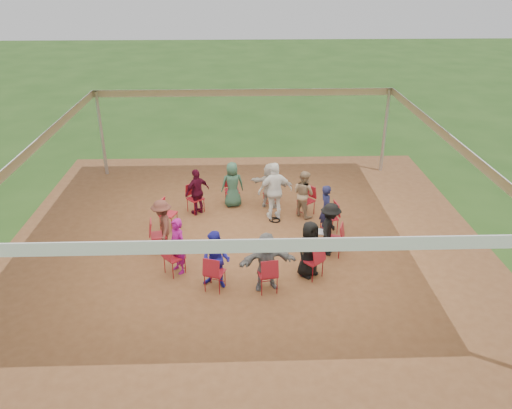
{
  "coord_description": "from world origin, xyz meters",
  "views": [
    {
      "loc": [
        -0.16,
        -11.92,
        6.9
      ],
      "look_at": [
        0.25,
        0.3,
        0.96
      ],
      "focal_mm": 35.0,
      "sensor_mm": 36.0,
      "label": 1
    }
  ],
  "objects_px": {
    "person_seated_1": "(326,209)",
    "person_seated_8": "(216,260)",
    "chair_7": "(159,235)",
    "person_seated_6": "(163,226)",
    "chair_5": "(195,199)",
    "person_seated_3": "(270,185)",
    "chair_6": "(168,214)",
    "chair_9": "(215,273)",
    "person_seated_2": "(304,194)",
    "cable_coil": "(275,220)",
    "person_seated_5": "(197,192)",
    "chair_4": "(232,191)",
    "chair_0": "(334,239)",
    "chair_8": "(174,257)",
    "chair_10": "(268,274)",
    "chair_11": "(312,261)",
    "person_seated_10": "(309,249)",
    "chair_1": "(330,218)",
    "person_seated_7": "(178,246)",
    "chair_3": "(271,192)",
    "standing_person": "(275,191)",
    "laptop": "(323,230)",
    "chair_2": "(306,201)",
    "person_seated_0": "(330,229)",
    "person_seated_9": "(267,261)",
    "person_seated_4": "(233,185)"
  },
  "relations": [
    {
      "from": "chair_1",
      "to": "chair_11",
      "type": "relative_size",
      "value": 1.0
    },
    {
      "from": "person_seated_2",
      "to": "chair_6",
      "type": "bearing_deg",
      "value": 59.14
    },
    {
      "from": "person_seated_10",
      "to": "laptop",
      "type": "height_order",
      "value": "person_seated_10"
    },
    {
      "from": "person_seated_5",
      "to": "person_seated_7",
      "type": "height_order",
      "value": "same"
    },
    {
      "from": "chair_10",
      "to": "cable_coil",
      "type": "height_order",
      "value": "chair_10"
    },
    {
      "from": "chair_7",
      "to": "chair_11",
      "type": "distance_m",
      "value": 4.1
    },
    {
      "from": "person_seated_1",
      "to": "person_seated_6",
      "type": "xyz_separation_m",
      "value": [
        -4.42,
        -0.82,
        0.0
      ]
    },
    {
      "from": "chair_7",
      "to": "person_seated_9",
      "type": "height_order",
      "value": "person_seated_9"
    },
    {
      "from": "chair_6",
      "to": "chair_11",
      "type": "height_order",
      "value": "same"
    },
    {
      "from": "person_seated_5",
      "to": "person_seated_6",
      "type": "xyz_separation_m",
      "value": [
        -0.75,
        -2.12,
        0.0
      ]
    },
    {
      "from": "chair_5",
      "to": "chair_9",
      "type": "height_order",
      "value": "same"
    },
    {
      "from": "chair_7",
      "to": "chair_9",
      "type": "distance_m",
      "value": 2.37
    },
    {
      "from": "chair_0",
      "to": "laptop",
      "type": "bearing_deg",
      "value": 90.0
    },
    {
      "from": "chair_8",
      "to": "chair_5",
      "type": "bearing_deg",
      "value": 135.0
    },
    {
      "from": "chair_5",
      "to": "cable_coil",
      "type": "distance_m",
      "value": 2.51
    },
    {
      "from": "person_seated_2",
      "to": "cable_coil",
      "type": "xyz_separation_m",
      "value": [
        -0.86,
        -0.32,
        -0.7
      ]
    },
    {
      "from": "chair_3",
      "to": "person_seated_6",
      "type": "relative_size",
      "value": 0.63
    },
    {
      "from": "cable_coil",
      "to": "chair_11",
      "type": "bearing_deg",
      "value": -76.77
    },
    {
      "from": "chair_2",
      "to": "chair_6",
      "type": "distance_m",
      "value": 4.1
    },
    {
      "from": "chair_9",
      "to": "person_seated_3",
      "type": "relative_size",
      "value": 0.63
    },
    {
      "from": "person_seated_2",
      "to": "person_seated_5",
      "type": "height_order",
      "value": "same"
    },
    {
      "from": "chair_4",
      "to": "person_seated_10",
      "type": "xyz_separation_m",
      "value": [
        1.89,
        -4.03,
        0.27
      ]
    },
    {
      "from": "chair_10",
      "to": "person_seated_5",
      "type": "distance_m",
      "value": 4.47
    },
    {
      "from": "chair_6",
      "to": "person_seated_10",
      "type": "relative_size",
      "value": 0.63
    },
    {
      "from": "person_seated_1",
      "to": "chair_9",
      "type": "bearing_deg",
      "value": 120.86
    },
    {
      "from": "person_seated_1",
      "to": "chair_4",
      "type": "bearing_deg",
      "value": 43.51
    },
    {
      "from": "person_seated_5",
      "to": "person_seated_8",
      "type": "xyz_separation_m",
      "value": [
        0.71,
        -3.83,
        0.0
      ]
    },
    {
      "from": "person_seated_7",
      "to": "laptop",
      "type": "xyz_separation_m",
      "value": [
        3.67,
        0.77,
        -0.05
      ]
    },
    {
      "from": "chair_10",
      "to": "chair_11",
      "type": "relative_size",
      "value": 1.0
    },
    {
      "from": "chair_0",
      "to": "cable_coil",
      "type": "relative_size",
      "value": 2.64
    },
    {
      "from": "person_seated_7",
      "to": "laptop",
      "type": "relative_size",
      "value": 3.86
    },
    {
      "from": "chair_6",
      "to": "chair_9",
      "type": "bearing_deg",
      "value": 45.0
    },
    {
      "from": "person_seated_8",
      "to": "chair_8",
      "type": "bearing_deg",
      "value": 170.54
    },
    {
      "from": "chair_3",
      "to": "laptop",
      "type": "relative_size",
      "value": 2.42
    },
    {
      "from": "chair_8",
      "to": "chair_10",
      "type": "distance_m",
      "value": 2.37
    },
    {
      "from": "standing_person",
      "to": "laptop",
      "type": "xyz_separation_m",
      "value": [
        1.12,
        -2.03,
        -0.21
      ]
    },
    {
      "from": "chair_6",
      "to": "chair_7",
      "type": "xyz_separation_m",
      "value": [
        -0.1,
        -1.22,
        0.0
      ]
    },
    {
      "from": "chair_0",
      "to": "person_seated_7",
      "type": "relative_size",
      "value": 0.63
    },
    {
      "from": "person_seated_1",
      "to": "person_seated_8",
      "type": "distance_m",
      "value": 3.89
    },
    {
      "from": "chair_7",
      "to": "person_seated_6",
      "type": "xyz_separation_m",
      "value": [
        0.12,
        0.02,
        0.27
      ]
    },
    {
      "from": "chair_7",
      "to": "person_seated_10",
      "type": "relative_size",
      "value": 0.63
    },
    {
      "from": "person_seated_3",
      "to": "person_seated_10",
      "type": "relative_size",
      "value": 1.0
    },
    {
      "from": "chair_0",
      "to": "person_seated_3",
      "type": "distance_m",
      "value": 3.28
    },
    {
      "from": "chair_0",
      "to": "chair_5",
      "type": "distance_m",
      "value": 4.57
    },
    {
      "from": "chair_7",
      "to": "person_seated_7",
      "type": "relative_size",
      "value": 0.63
    },
    {
      "from": "chair_5",
      "to": "person_seated_3",
      "type": "distance_m",
      "value": 2.33
    },
    {
      "from": "chair_2",
      "to": "person_seated_4",
      "type": "relative_size",
      "value": 0.63
    },
    {
      "from": "chair_11",
      "to": "person_seated_0",
      "type": "xyz_separation_m",
      "value": [
        0.58,
        1.05,
        0.27
      ]
    },
    {
      "from": "standing_person",
      "to": "chair_2",
      "type": "bearing_deg",
      "value": -179.6
    },
    {
      "from": "chair_0",
      "to": "chair_7",
      "type": "distance_m",
      "value": 4.57
    }
  ]
}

